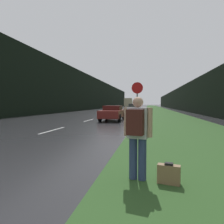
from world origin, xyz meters
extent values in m
cube|color=#2D5123|center=(7.37, 40.00, 0.01)|extent=(6.00, 240.00, 0.02)
cube|color=silver|center=(0.00, 8.24, 0.00)|extent=(0.12, 3.00, 0.01)
cube|color=silver|center=(0.00, 15.24, 0.00)|extent=(0.12, 3.00, 0.01)
cube|color=silver|center=(0.00, 22.24, 0.00)|extent=(0.12, 3.00, 0.01)
cube|color=silver|center=(0.00, 29.24, 0.00)|extent=(0.12, 3.00, 0.01)
cube|color=silver|center=(0.00, 36.24, 0.00)|extent=(0.12, 3.00, 0.01)
cube|color=black|center=(-10.37, 50.00, 4.36)|extent=(2.00, 140.00, 8.72)
cube|color=black|center=(13.37, 50.00, 2.68)|extent=(2.00, 140.00, 5.36)
cylinder|color=slate|center=(4.76, 8.64, 1.03)|extent=(0.07, 0.07, 2.07)
cylinder|color=#B71414|center=(4.76, 8.64, 2.38)|extent=(0.62, 0.02, 0.62)
cylinder|color=navy|center=(5.09, 1.66, 0.42)|extent=(0.16, 0.16, 0.84)
cylinder|color=navy|center=(5.27, 1.62, 0.42)|extent=(0.16, 0.16, 0.84)
cube|color=silver|center=(5.18, 1.64, 1.14)|extent=(0.42, 0.29, 0.60)
sphere|color=tan|center=(5.18, 1.64, 1.55)|extent=(0.21, 0.21, 0.21)
cylinder|color=tan|center=(4.94, 1.69, 1.16)|extent=(0.09, 0.09, 0.57)
cylinder|color=tan|center=(5.41, 1.59, 1.16)|extent=(0.09, 0.09, 0.57)
cube|color=#471E19|center=(5.14, 1.45, 1.17)|extent=(0.34, 0.24, 0.48)
cube|color=olive|center=(5.76, 1.52, 0.19)|extent=(0.44, 0.24, 0.38)
cube|color=black|center=(5.76, 1.52, 0.40)|extent=(0.17, 0.14, 0.04)
cube|color=maroon|center=(2.18, 15.30, 0.62)|extent=(1.74, 4.41, 0.64)
cube|color=#40120F|center=(2.18, 15.52, 1.14)|extent=(1.48, 1.98, 0.41)
cylinder|color=black|center=(3.01, 13.94, 0.33)|extent=(0.20, 0.66, 0.66)
cylinder|color=black|center=(1.36, 13.94, 0.33)|extent=(0.20, 0.66, 0.66)
cylinder|color=black|center=(3.01, 16.67, 0.33)|extent=(0.20, 0.66, 0.66)
cylinder|color=black|center=(1.36, 16.67, 0.33)|extent=(0.20, 0.66, 0.66)
cube|color=#4C514C|center=(2.18, 38.40, 0.64)|extent=(1.88, 4.22, 0.72)
cube|color=#2D302D|center=(2.18, 38.61, 1.25)|extent=(1.59, 1.90, 0.48)
cylinder|color=black|center=(3.07, 37.09, 0.31)|extent=(0.20, 0.63, 0.63)
cylinder|color=black|center=(1.29, 37.09, 0.31)|extent=(0.20, 0.63, 0.63)
cylinder|color=black|center=(3.07, 39.71, 0.31)|extent=(0.20, 0.63, 0.63)
cylinder|color=black|center=(1.29, 39.71, 0.31)|extent=(0.20, 0.63, 0.63)
cube|color=#6E684F|center=(-2.18, 76.36, 1.57)|extent=(2.26, 2.33, 2.32)
cube|color=tan|center=(-2.18, 71.98, 1.95)|extent=(2.38, 6.44, 3.10)
cylinder|color=black|center=(-3.31, 76.13, 0.45)|extent=(0.28, 0.90, 0.90)
cylinder|color=black|center=(-1.05, 76.13, 0.45)|extent=(0.28, 0.90, 0.90)
cylinder|color=black|center=(-3.31, 70.37, 0.45)|extent=(0.28, 0.90, 0.90)
cylinder|color=black|center=(-1.05, 70.37, 0.45)|extent=(0.28, 0.90, 0.90)
camera|label=1|loc=(5.39, -2.30, 1.52)|focal=32.00mm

